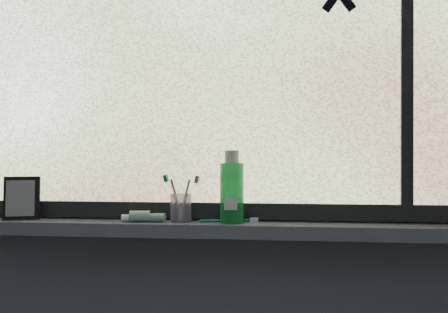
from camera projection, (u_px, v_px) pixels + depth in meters
name	position (u px, v px, depth m)	size (l,w,h in m)	color
wall_back	(210.00, 147.00, 1.59)	(3.00, 0.01, 2.50)	#9EA3A8
windowsill	(206.00, 229.00, 1.51)	(1.62, 0.14, 0.04)	#4F5269
window_pane	(209.00, 58.00, 1.56)	(1.50, 0.01, 1.00)	silver
frame_bottom	(209.00, 210.00, 1.56)	(1.60, 0.03, 0.05)	black
frame_mullion	(406.00, 53.00, 1.49)	(0.04, 0.03, 1.00)	black
vanity_mirror	(22.00, 198.00, 1.58)	(0.11, 0.05, 0.14)	black
toothpaste_tube	(146.00, 216.00, 1.52)	(0.19, 0.04, 0.03)	silver
toothbrush_cup	(181.00, 208.00, 1.53)	(0.06, 0.06, 0.09)	#AC9DD0
toothbrush_lying	(225.00, 220.00, 1.52)	(0.19, 0.02, 0.01)	#0C745A
mouthwash_bottle	(232.00, 187.00, 1.50)	(0.07, 0.07, 0.18)	green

